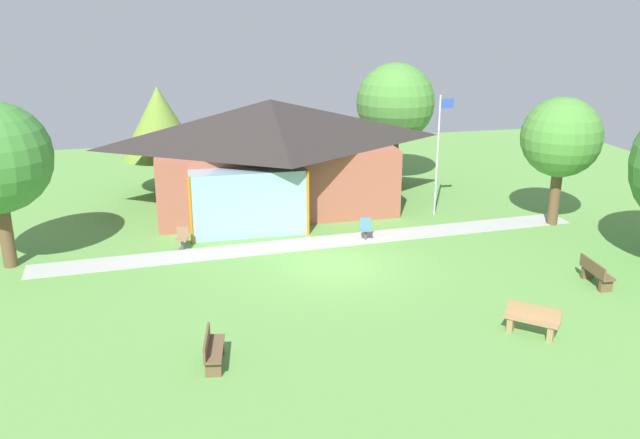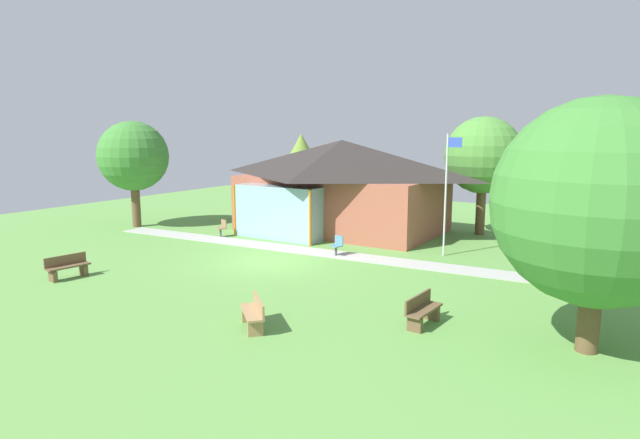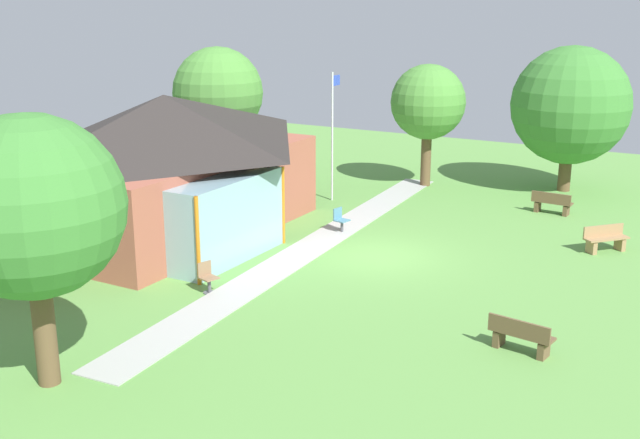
{
  "view_description": "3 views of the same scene",
  "coord_description": "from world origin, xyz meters",
  "px_view_note": "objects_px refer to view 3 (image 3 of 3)",
  "views": [
    {
      "loc": [
        -5.46,
        -21.47,
        9.01
      ],
      "look_at": [
        -0.07,
        2.22,
        0.97
      ],
      "focal_mm": 38.0,
      "sensor_mm": 36.0,
      "label": 1
    },
    {
      "loc": [
        12.89,
        -16.92,
        5.3
      ],
      "look_at": [
        0.79,
        2.46,
        1.46
      ],
      "focal_mm": 30.0,
      "sensor_mm": 36.0,
      "label": 2
    },
    {
      "loc": [
        -21.44,
        -10.03,
        7.9
      ],
      "look_at": [
        -0.21,
        1.98,
        0.99
      ],
      "focal_mm": 43.89,
      "sensor_mm": 36.0,
      "label": 3
    }
  ],
  "objects_px": {
    "tree_east_hedge": "(428,103)",
    "bench_front_left": "(521,336)",
    "tree_behind_pavilion_right": "(218,93)",
    "patio_chair_lawn_spare": "(341,221)",
    "tree_west_hedge": "(32,208)",
    "flagpole": "(333,130)",
    "bench_lawn_far_right": "(552,203)",
    "tree_far_east": "(571,105)",
    "bench_front_right": "(605,239)",
    "patio_chair_west": "(208,278)",
    "pavilion": "(169,162)"
  },
  "relations": [
    {
      "from": "patio_chair_lawn_spare",
      "to": "tree_far_east",
      "type": "xyz_separation_m",
      "value": [
        10.13,
        -5.38,
        3.21
      ]
    },
    {
      "from": "patio_chair_west",
      "to": "bench_front_left",
      "type": "bearing_deg",
      "value": 109.59
    },
    {
      "from": "bench_lawn_far_right",
      "to": "patio_chair_lawn_spare",
      "type": "bearing_deg",
      "value": -129.65
    },
    {
      "from": "pavilion",
      "to": "bench_lawn_far_right",
      "type": "distance_m",
      "value": 14.34
    },
    {
      "from": "bench_front_left",
      "to": "tree_west_hedge",
      "type": "height_order",
      "value": "tree_west_hedge"
    },
    {
      "from": "flagpole",
      "to": "tree_far_east",
      "type": "xyz_separation_m",
      "value": [
        6.26,
        -7.81,
        0.77
      ]
    },
    {
      "from": "pavilion",
      "to": "tree_east_hedge",
      "type": "height_order",
      "value": "tree_east_hedge"
    },
    {
      "from": "patio_chair_west",
      "to": "tree_east_hedge",
      "type": "height_order",
      "value": "tree_east_hedge"
    },
    {
      "from": "bench_lawn_far_right",
      "to": "tree_far_east",
      "type": "height_order",
      "value": "tree_far_east"
    },
    {
      "from": "patio_chair_lawn_spare",
      "to": "flagpole",
      "type": "bearing_deg",
      "value": -136.77
    },
    {
      "from": "bench_front_right",
      "to": "tree_behind_pavilion_right",
      "type": "height_order",
      "value": "tree_behind_pavilion_right"
    },
    {
      "from": "pavilion",
      "to": "tree_far_east",
      "type": "xyz_separation_m",
      "value": [
        13.0,
        -10.53,
        1.14
      ]
    },
    {
      "from": "patio_chair_west",
      "to": "tree_west_hedge",
      "type": "relative_size",
      "value": 0.15
    },
    {
      "from": "bench_front_left",
      "to": "tree_west_hedge",
      "type": "xyz_separation_m",
      "value": [
        -6.42,
        8.31,
        3.47
      ]
    },
    {
      "from": "tree_behind_pavilion_right",
      "to": "tree_far_east",
      "type": "height_order",
      "value": "tree_far_east"
    },
    {
      "from": "bench_front_right",
      "to": "tree_west_hedge",
      "type": "relative_size",
      "value": 0.24
    },
    {
      "from": "pavilion",
      "to": "tree_behind_pavilion_right",
      "type": "bearing_deg",
      "value": 22.99
    },
    {
      "from": "bench_front_right",
      "to": "tree_behind_pavilion_right",
      "type": "bearing_deg",
      "value": -53.03
    },
    {
      "from": "tree_east_hedge",
      "to": "tree_behind_pavilion_right",
      "type": "xyz_separation_m",
      "value": [
        -4.29,
        7.87,
        0.39
      ]
    },
    {
      "from": "patio_chair_west",
      "to": "tree_east_hedge",
      "type": "xyz_separation_m",
      "value": [
        15.07,
        -0.36,
        3.2
      ]
    },
    {
      "from": "patio_chair_west",
      "to": "patio_chair_lawn_spare",
      "type": "bearing_deg",
      "value": -167.48
    },
    {
      "from": "patio_chair_lawn_spare",
      "to": "tree_east_hedge",
      "type": "height_order",
      "value": "tree_east_hedge"
    },
    {
      "from": "bench_front_left",
      "to": "tree_west_hedge",
      "type": "relative_size",
      "value": 0.27
    },
    {
      "from": "patio_chair_lawn_spare",
      "to": "tree_far_east",
      "type": "relative_size",
      "value": 0.14
    },
    {
      "from": "flagpole",
      "to": "tree_west_hedge",
      "type": "height_order",
      "value": "tree_west_hedge"
    },
    {
      "from": "bench_front_left",
      "to": "bench_front_right",
      "type": "bearing_deg",
      "value": 96.57
    },
    {
      "from": "tree_behind_pavilion_right",
      "to": "patio_chair_west",
      "type": "bearing_deg",
      "value": -145.13
    },
    {
      "from": "bench_front_right",
      "to": "bench_front_left",
      "type": "height_order",
      "value": "same"
    },
    {
      "from": "tree_behind_pavilion_right",
      "to": "tree_far_east",
      "type": "distance_m",
      "value": 14.79
    },
    {
      "from": "tree_behind_pavilion_right",
      "to": "pavilion",
      "type": "bearing_deg",
      "value": -157.01
    },
    {
      "from": "bench_front_left",
      "to": "tree_behind_pavilion_right",
      "type": "xyz_separation_m",
      "value": [
        10.31,
        16.15,
        3.61
      ]
    },
    {
      "from": "pavilion",
      "to": "flagpole",
      "type": "xyz_separation_m",
      "value": [
        6.74,
        -2.72,
        0.37
      ]
    },
    {
      "from": "patio_chair_lawn_spare",
      "to": "tree_west_hedge",
      "type": "height_order",
      "value": "tree_west_hedge"
    },
    {
      "from": "pavilion",
      "to": "patio_chair_west",
      "type": "relative_size",
      "value": 12.86
    },
    {
      "from": "tree_behind_pavilion_right",
      "to": "bench_front_left",
      "type": "bearing_deg",
      "value": -122.54
    },
    {
      "from": "bench_lawn_far_right",
      "to": "tree_behind_pavilion_right",
      "type": "distance_m",
      "value": 14.47
    },
    {
      "from": "tree_east_hedge",
      "to": "tree_behind_pavilion_right",
      "type": "height_order",
      "value": "tree_behind_pavilion_right"
    },
    {
      "from": "flagpole",
      "to": "bench_front_left",
      "type": "relative_size",
      "value": 3.32
    },
    {
      "from": "pavilion",
      "to": "bench_front_right",
      "type": "distance_m",
      "value": 14.72
    },
    {
      "from": "bench_front_right",
      "to": "tree_behind_pavilion_right",
      "type": "distance_m",
      "value": 16.91
    },
    {
      "from": "patio_chair_west",
      "to": "tree_far_east",
      "type": "relative_size",
      "value": 0.14
    },
    {
      "from": "tree_east_hedge",
      "to": "bench_front_left",
      "type": "bearing_deg",
      "value": -150.42
    },
    {
      "from": "bench_front_left",
      "to": "patio_chair_west",
      "type": "distance_m",
      "value": 8.65
    },
    {
      "from": "bench_lawn_far_right",
      "to": "tree_far_east",
      "type": "relative_size",
      "value": 0.25
    },
    {
      "from": "bench_front_left",
      "to": "patio_chair_west",
      "type": "bearing_deg",
      "value": -168.36
    },
    {
      "from": "bench_front_left",
      "to": "tree_east_hedge",
      "type": "distance_m",
      "value": 17.09
    },
    {
      "from": "patio_chair_lawn_spare",
      "to": "tree_behind_pavilion_right",
      "type": "height_order",
      "value": "tree_behind_pavilion_right"
    },
    {
      "from": "patio_chair_lawn_spare",
      "to": "tree_west_hedge",
      "type": "xyz_separation_m",
      "value": [
        -12.9,
        0.15,
        3.45
      ]
    },
    {
      "from": "pavilion",
      "to": "flagpole",
      "type": "bearing_deg",
      "value": -21.94
    },
    {
      "from": "patio_chair_west",
      "to": "tree_behind_pavilion_right",
      "type": "distance_m",
      "value": 13.62
    }
  ]
}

